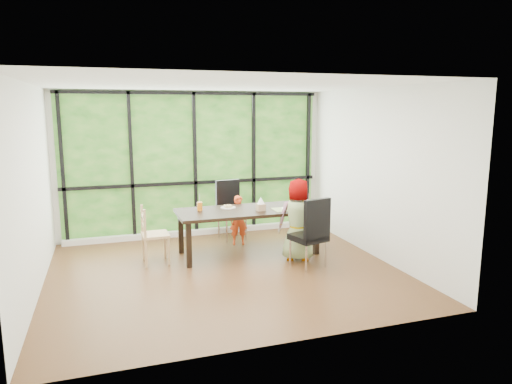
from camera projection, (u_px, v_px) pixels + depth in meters
ground at (225, 272)px, 6.84m from camera, size 5.00×5.00×0.00m
back_wall at (195, 164)px, 8.71m from camera, size 5.00×0.00×5.00m
foliage_backdrop at (195, 164)px, 8.69m from camera, size 4.80×0.02×2.65m
window_mullions at (195, 164)px, 8.65m from camera, size 4.80×0.06×2.65m
window_sill at (197, 232)px, 8.84m from camera, size 4.80×0.12×0.10m
dining_table at (248, 232)px, 7.64m from camera, size 2.33×0.99×0.75m
chair_window_leather at (232, 211)px, 8.45m from camera, size 0.52×0.52×1.08m
chair_interior_leather at (308, 232)px, 6.97m from camera, size 0.57×0.57×1.08m
chair_end_beech at (155, 235)px, 7.17m from camera, size 0.41×0.43×0.90m
child_toddler at (239, 220)px, 8.16m from camera, size 0.36×0.27×0.87m
child_older at (300, 219)px, 7.30m from camera, size 0.75×0.62×1.30m
placemat at (287, 209)px, 7.57m from camera, size 0.45×0.33×0.01m
plate_far at (228, 208)px, 7.67m from camera, size 0.25×0.25×0.02m
plate_near at (289, 209)px, 7.59m from camera, size 0.24×0.24×0.01m
orange_cup at (200, 206)px, 7.48m from camera, size 0.09×0.09×0.14m
green_cup at (308, 205)px, 7.58m from camera, size 0.08×0.08×0.12m
white_mug at (308, 202)px, 7.97m from camera, size 0.08×0.08×0.08m
tissue_box at (261, 207)px, 7.47m from camera, size 0.13×0.13×0.11m
crepe_rolls_far at (228, 206)px, 7.67m from camera, size 0.15×0.12×0.04m
crepe_rolls_near at (289, 207)px, 7.59m from camera, size 0.15×0.12×0.04m
straw_white at (200, 200)px, 7.46m from camera, size 0.01×0.04×0.20m
straw_pink at (309, 199)px, 7.57m from camera, size 0.01×0.04×0.20m
tissue at (261, 200)px, 7.45m from camera, size 0.12×0.12×0.11m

